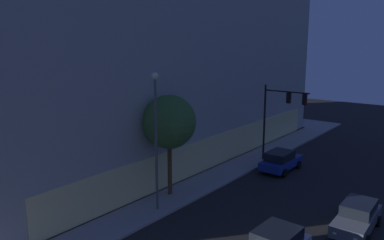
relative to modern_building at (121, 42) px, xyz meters
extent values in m
cube|color=#4C4C51|center=(0.00, 0.03, -10.39)|extent=(38.03, 23.34, 0.15)
cube|color=#F3E897|center=(0.00, -11.24, -9.00)|extent=(33.87, 0.60, 2.63)
cube|color=#A7A9A0|center=(0.00, 0.03, -1.08)|extent=(37.63, 22.94, 18.48)
cylinder|color=black|center=(4.12, -13.77, -6.96)|extent=(0.18, 0.18, 6.71)
cylinder|color=black|center=(4.12, -15.75, -4.07)|extent=(0.14, 3.97, 0.12)
cube|color=black|center=(4.11, -15.95, -4.57)|extent=(0.32, 0.32, 0.90)
sphere|color=red|center=(4.11, -16.13, -4.85)|extent=(0.18, 0.18, 0.18)
cube|color=black|center=(4.11, -17.34, -4.57)|extent=(0.32, 0.32, 0.90)
sphere|color=red|center=(4.11, -17.52, -4.85)|extent=(0.18, 0.18, 0.18)
cylinder|color=#575757|center=(-9.51, -13.55, -6.19)|extent=(0.16, 0.16, 8.25)
sphere|color=#F9EFC6|center=(-9.51, -13.55, -1.92)|extent=(0.44, 0.44, 0.44)
cylinder|color=#4E391E|center=(-7.15, -12.54, -8.49)|extent=(0.29, 0.29, 3.67)
sphere|color=#3B692E|center=(-7.15, -12.54, -5.20)|extent=(3.63, 3.63, 3.63)
cube|color=black|center=(-10.15, -22.05, -9.10)|extent=(2.29, 1.87, 0.68)
cube|color=slate|center=(-4.45, -24.18, -9.83)|extent=(4.61, 1.88, 0.69)
cube|color=black|center=(-4.11, -24.18, -9.17)|extent=(2.37, 1.64, 0.63)
cube|color=#F9F4CC|center=(-6.67, -24.77, -9.83)|extent=(0.13, 0.20, 0.12)
cube|color=#F9F4CC|center=(-6.70, -23.72, -9.83)|extent=(0.13, 0.20, 0.12)
cylinder|color=black|center=(-5.89, -23.34, -10.17)|extent=(0.61, 0.26, 0.60)
cylinder|color=black|center=(-3.01, -25.03, -10.17)|extent=(0.61, 0.26, 0.60)
cylinder|color=black|center=(-3.06, -23.27, -10.17)|extent=(0.61, 0.26, 0.60)
cube|color=navy|center=(2.63, -16.23, -9.80)|extent=(4.40, 1.94, 0.65)
cube|color=black|center=(2.30, -16.22, -9.13)|extent=(2.40, 1.73, 0.70)
cube|color=#F9F4CC|center=(4.78, -15.66, -9.80)|extent=(0.12, 0.20, 0.12)
cube|color=#F9F4CC|center=(4.77, -16.81, -9.80)|extent=(0.12, 0.20, 0.12)
cylinder|color=black|center=(4.00, -15.28, -10.13)|extent=(0.68, 0.24, 0.68)
cylinder|color=black|center=(3.99, -17.19, -10.13)|extent=(0.68, 0.24, 0.68)
cylinder|color=black|center=(1.27, -15.26, -10.13)|extent=(0.68, 0.24, 0.68)
cylinder|color=black|center=(1.26, -17.17, -10.13)|extent=(0.68, 0.24, 0.68)
camera|label=1|loc=(-26.08, -29.36, 0.09)|focal=36.11mm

